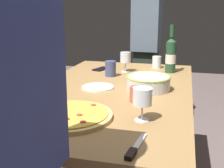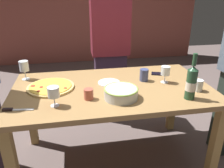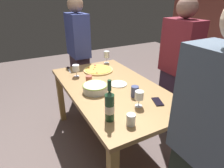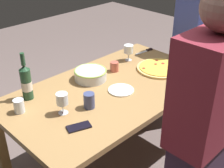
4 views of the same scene
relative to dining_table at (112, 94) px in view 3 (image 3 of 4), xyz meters
The scene contains 17 objects.
ground_plane 0.66m from the dining_table, ahead, with size 8.00×8.00×0.00m, color #635451.
dining_table is the anchor object (origin of this frame).
pizza 0.50m from the dining_table, behind, with size 0.37×0.37×0.03m.
serving_bowl 0.25m from the dining_table, 81.93° to the right, with size 0.25×0.25×0.08m.
wine_bottle 0.64m from the dining_table, 30.03° to the right, with size 0.07×0.07×0.34m.
wine_glass_near_pizza 0.54m from the dining_table, 151.38° to the right, with size 0.08×0.08×0.14m.
wine_glass_by_bottle 0.80m from the dining_table, 157.27° to the left, with size 0.08×0.08×0.17m.
wine_glass_far_left 0.50m from the dining_table, ahead, with size 0.08×0.08×0.14m.
cup_amber 0.34m from the dining_table, 16.17° to the left, with size 0.07×0.07×0.10m, color #3D4774.
cup_ceramic 0.30m from the dining_table, 138.90° to the right, with size 0.07×0.07×0.08m, color #B75644.
cup_spare 0.69m from the dining_table, 16.32° to the right, with size 0.07×0.07×0.09m, color white.
side_plate 0.13m from the dining_table, 96.98° to the left, with size 0.19×0.19×0.01m, color white.
cell_phone 0.54m from the dining_table, 23.13° to the left, with size 0.07×0.14×0.01m, color black.
pizza_knife 0.76m from the dining_table, 160.03° to the right, with size 0.20×0.05×0.02m.
person_host 0.83m from the dining_table, 81.31° to the left, with size 0.41×0.24×1.62m.
person_guest_left 1.21m from the dining_table, ahead, with size 0.44×0.24×1.66m.
person_guest_right 1.10m from the dining_table, behind, with size 0.41×0.24×1.62m.
Camera 3 is at (1.62, -0.87, 1.64)m, focal length 30.91 mm.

